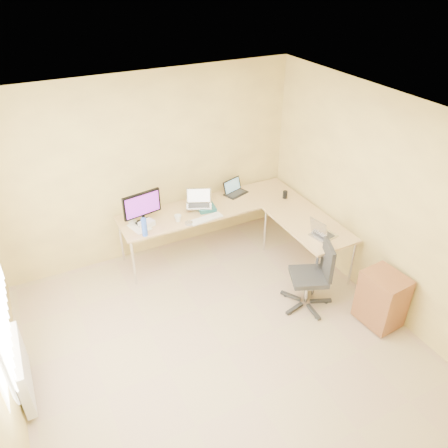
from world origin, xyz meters
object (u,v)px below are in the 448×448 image
water_bottle (144,227)px  laptop_black (236,187)px  desk_fan (131,212)px  desk_return (306,245)px  desk_main (212,227)px  mug (178,218)px  laptop_return (324,228)px  keyboard (206,219)px  office_chair (309,273)px  laptop_center (199,199)px  cabinet (382,299)px  monitor (142,208)px

water_bottle → laptop_black: bearing=16.4°
water_bottle → desk_fan: 0.39m
desk_return → laptop_black: (-0.49, 1.16, 0.47)m
desk_main → mug: bearing=-163.7°
desk_return → laptop_return: 0.58m
keyboard → mug: (-0.35, 0.13, 0.04)m
desk_fan → mug: bearing=-41.7°
laptop_black → water_bottle: 1.63m
mug → office_chair: 1.87m
desk_fan → desk_return: bearing=-44.2°
water_bottle → laptop_center: bearing=18.3°
laptop_black → laptop_center: bearing=174.8°
cabinet → laptop_black: bearing=99.8°
monitor → laptop_black: (1.48, 0.16, -0.12)m
laptop_black → laptop_return: 1.57m
monitor → water_bottle: size_ratio=2.11×
monitor → office_chair: 2.30m
laptop_center → cabinet: 2.69m
desk_return → mug: 1.81m
monitor → laptop_center: bearing=-10.6°
desk_main → laptop_black: bearing=18.6°
laptop_center → cabinet: size_ratio=0.53×
laptop_center → office_chair: bearing=-42.2°
desk_fan → laptop_black: bearing=-14.1°
desk_return → laptop_black: 1.35m
cabinet → desk_main: bearing=111.4°
laptop_center → water_bottle: size_ratio=1.42×
mug → laptop_return: laptop_return is taller
desk_main → mug: 0.73m
desk_main → laptop_return: (0.95, -1.33, 0.48)m
laptop_black → cabinet: 2.58m
desk_fan → laptop_return: size_ratio=0.93×
keyboard → desk_return: bearing=-36.5°
desk_return → office_chair: size_ratio=1.42×
desk_fan → laptop_return: (2.08, -1.42, -0.04)m
monitor → cabinet: 3.18m
office_chair → cabinet: office_chair is taller
laptop_center → mug: bearing=-132.8°
desk_fan → office_chair: (1.66, -1.74, -0.39)m
desk_return → laptop_return: laptop_return is taller
monitor → laptop_return: (1.95, -1.34, -0.11)m
desk_fan → cabinet: bearing=-63.4°
desk_fan → office_chair: desk_fan is taller
keyboard → water_bottle: 0.87m
keyboard → office_chair: size_ratio=0.51×
laptop_return → monitor: bearing=45.0°
mug → laptop_return: size_ratio=0.29×
laptop_return → office_chair: bearing=116.1°
monitor → laptop_black: size_ratio=1.55×
laptop_return → cabinet: laptop_return is taller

